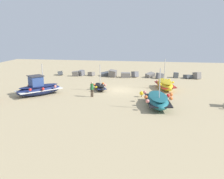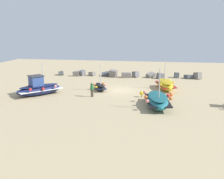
{
  "view_description": "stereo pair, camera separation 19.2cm",
  "coord_description": "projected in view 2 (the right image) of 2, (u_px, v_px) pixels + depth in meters",
  "views": [
    {
      "loc": [
        4.17,
        -30.06,
        7.06
      ],
      "look_at": [
        -0.28,
        -3.61,
        0.9
      ],
      "focal_mm": 41.64,
      "sensor_mm": 36.0,
      "label": 1
    },
    {
      "loc": [
        4.36,
        -30.03,
        7.06
      ],
      "look_at": [
        -0.28,
        -3.61,
        0.9
      ],
      "focal_mm": 41.64,
      "sensor_mm": 36.0,
      "label": 2
    }
  ],
  "objects": [
    {
      "name": "ground_plane",
      "position": [
        119.0,
        90.0,
        31.14
      ],
      "size": [
        59.86,
        59.86,
        0.0
      ],
      "primitive_type": "plane",
      "color": "tan"
    },
    {
      "name": "fishing_boat_2",
      "position": [
        100.0,
        87.0,
        31.23
      ],
      "size": [
        2.2,
        3.23,
        3.12
      ],
      "rotation": [
        0.0,
        0.0,
        2.0
      ],
      "color": "black",
      "rests_on": "ground_plane"
    },
    {
      "name": "mooring_buoy_0",
      "position": [
        142.0,
        93.0,
        27.92
      ],
      "size": [
        0.44,
        0.44,
        0.63
      ],
      "color": "#3F3F42",
      "rests_on": "ground_plane"
    },
    {
      "name": "fishing_boat_1",
      "position": [
        165.0,
        85.0,
        31.51
      ],
      "size": [
        2.64,
        4.95,
        3.72
      ],
      "rotation": [
        0.0,
        0.0,
        4.94
      ],
      "color": "gold",
      "rests_on": "ground_plane"
    },
    {
      "name": "fishing_boat_4",
      "position": [
        39.0,
        88.0,
        28.8
      ],
      "size": [
        4.85,
        5.1,
        3.46
      ],
      "rotation": [
        0.0,
        0.0,
        3.98
      ],
      "color": "navy",
      "rests_on": "ground_plane"
    },
    {
      "name": "person_walking",
      "position": [
        92.0,
        88.0,
        27.9
      ],
      "size": [
        0.32,
        0.32,
        1.65
      ],
      "rotation": [
        0.0,
        0.0,
        4.79
      ],
      "color": "brown",
      "rests_on": "ground_plane"
    },
    {
      "name": "breakwater_rocks",
      "position": [
        130.0,
        75.0,
        39.78
      ],
      "size": [
        22.39,
        2.18,
        1.35
      ],
      "color": "#4C5156",
      "rests_on": "ground_plane"
    },
    {
      "name": "fishing_boat_5",
      "position": [
        157.0,
        100.0,
        24.48
      ],
      "size": [
        2.82,
        5.4,
        3.78
      ],
      "rotation": [
        0.0,
        0.0,
        1.7
      ],
      "color": "#1E6670",
      "rests_on": "ground_plane"
    },
    {
      "name": "mooring_buoy_1",
      "position": [
        171.0,
        94.0,
        27.62
      ],
      "size": [
        0.4,
        0.4,
        0.56
      ],
      "color": "#3F3F42",
      "rests_on": "ground_plane"
    }
  ]
}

